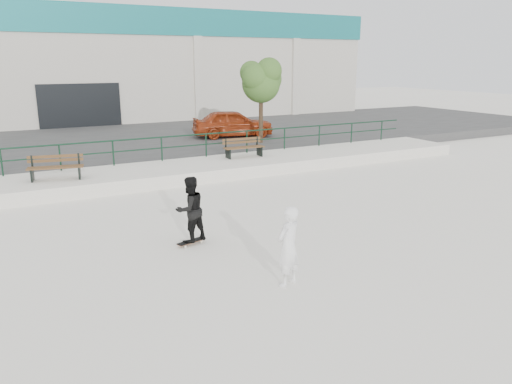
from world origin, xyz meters
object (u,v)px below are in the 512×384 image
skateboard (191,242)px  seated_skater (288,246)px  bench_left (56,167)px  tree (261,79)px  bench_right (243,148)px  red_car (233,123)px  standing_skater (190,209)px

skateboard → seated_skater: (0.92, -3.21, 0.79)m
bench_left → seated_skater: (3.23, -10.31, -0.07)m
tree → skateboard: 13.97m
bench_right → tree: 4.89m
tree → red_car: tree is taller
red_car → skateboard: 15.37m
skateboard → bench_right: bearing=38.3°
tree → standing_skater: (-8.05, -10.84, -2.73)m
standing_skater → skateboard: bearing=-104.8°
bench_right → tree: size_ratio=0.43×
bench_right → red_car: size_ratio=0.41×
bench_left → seated_skater: 10.81m
bench_right → standing_skater: 9.47m
skateboard → standing_skater: bearing=-106.6°
tree → seated_skater: bearing=-116.9°
skateboard → standing_skater: 0.87m
bench_right → bench_left: bearing=-172.5°
tree → seated_skater: tree is taller
bench_left → skateboard: bench_left is taller
red_car → bench_left: bearing=136.2°
tree → standing_skater: size_ratio=2.51×
standing_skater → bench_left: bearing=-86.8°
tree → standing_skater: tree is taller
bench_right → red_car: bearing=71.5°
red_car → skateboard: red_car is taller
red_car → seated_skater: red_car is taller
skateboard → seated_skater: 3.43m
bench_right → skateboard: bearing=-122.3°
bench_right → standing_skater: bearing=-122.3°
red_car → skateboard: size_ratio=5.47×
skateboard → red_car: bearing=43.6°
red_car → seated_skater: bearing=172.1°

